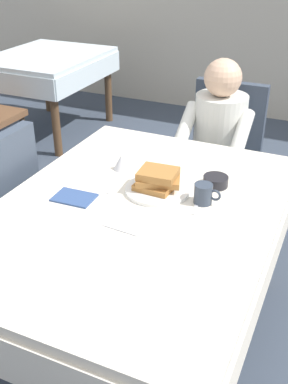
# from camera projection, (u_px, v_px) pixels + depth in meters

# --- Properties ---
(ground_plane) EXTENTS (14.00, 14.00, 0.00)m
(ground_plane) POSITION_uv_depth(u_px,v_px,m) (137.00, 338.00, 2.25)
(ground_plane) COLOR #3D4756
(dining_table_main) EXTENTS (1.12, 1.52, 0.74)m
(dining_table_main) POSITION_uv_depth(u_px,v_px,m) (136.00, 226.00, 1.93)
(dining_table_main) COLOR silver
(dining_table_main) RESTS_ON ground
(chair_diner) EXTENTS (0.44, 0.45, 0.93)m
(chair_diner) POSITION_uv_depth(u_px,v_px,m) (223.00, 149.00, 2.90)
(chair_diner) COLOR #384251
(chair_diner) RESTS_ON ground
(diner_person) EXTENTS (0.40, 0.43, 1.12)m
(diner_person) POSITION_uv_depth(u_px,v_px,m) (217.00, 137.00, 2.71)
(diner_person) COLOR silver
(diner_person) RESTS_ON ground
(plate_breakfast) EXTENTS (0.28, 0.28, 0.02)m
(plate_breakfast) POSITION_uv_depth(u_px,v_px,m) (158.00, 190.00, 2.00)
(plate_breakfast) COLOR white
(plate_breakfast) RESTS_ON dining_table_main
(breakfast_stack) EXTENTS (0.21, 0.18, 0.08)m
(breakfast_stack) POSITION_uv_depth(u_px,v_px,m) (157.00, 179.00, 1.98)
(breakfast_stack) COLOR #A36B33
(breakfast_stack) RESTS_ON plate_breakfast
(cup_coffee) EXTENTS (0.11, 0.08, 0.08)m
(cup_coffee) POSITION_uv_depth(u_px,v_px,m) (204.00, 194.00, 1.90)
(cup_coffee) COLOR #333D4C
(cup_coffee) RESTS_ON dining_table_main
(bowl_butter) EXTENTS (0.11, 0.11, 0.04)m
(bowl_butter) POSITION_uv_depth(u_px,v_px,m) (216.00, 181.00, 2.04)
(bowl_butter) COLOR black
(bowl_butter) RESTS_ON dining_table_main
(syrup_pitcher) EXTENTS (0.08, 0.08, 0.07)m
(syrup_pitcher) POSITION_uv_depth(u_px,v_px,m) (122.00, 162.00, 2.17)
(syrup_pitcher) COLOR silver
(syrup_pitcher) RESTS_ON dining_table_main
(fork_left_of_plate) EXTENTS (0.03, 0.18, 0.00)m
(fork_left_of_plate) POSITION_uv_depth(u_px,v_px,m) (116.00, 184.00, 2.05)
(fork_left_of_plate) COLOR silver
(fork_left_of_plate) RESTS_ON dining_table_main
(knife_right_of_plate) EXTENTS (0.04, 0.20, 0.00)m
(knife_right_of_plate) POSITION_uv_depth(u_px,v_px,m) (198.00, 202.00, 1.92)
(knife_right_of_plate) COLOR silver
(knife_right_of_plate) RESTS_ON dining_table_main
(spoon_near_edge) EXTENTS (0.15, 0.03, 0.00)m
(spoon_near_edge) POSITION_uv_depth(u_px,v_px,m) (120.00, 230.00, 1.74)
(spoon_near_edge) COLOR silver
(spoon_near_edge) RESTS_ON dining_table_main
(napkin_folded) EXTENTS (0.18, 0.13, 0.01)m
(napkin_folded) POSITION_uv_depth(u_px,v_px,m) (74.00, 198.00, 1.95)
(napkin_folded) COLOR #334C7F
(napkin_folded) RESTS_ON dining_table_main
(background_table_far) EXTENTS (0.92, 1.12, 0.74)m
(background_table_far) POSITION_uv_depth(u_px,v_px,m) (47.00, 67.00, 4.29)
(background_table_far) COLOR silver
(background_table_far) RESTS_ON ground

